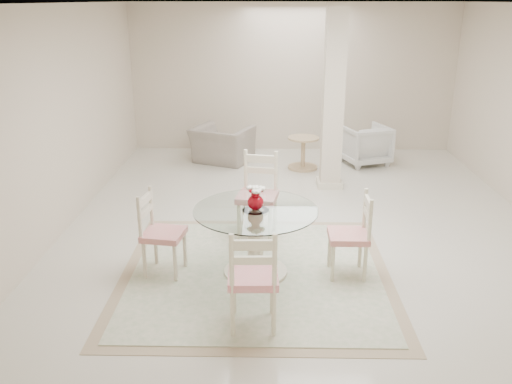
{
  "coord_description": "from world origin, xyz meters",
  "views": [
    {
      "loc": [
        -0.48,
        -6.68,
        2.74
      ],
      "look_at": [
        -0.59,
        -1.38,
        0.85
      ],
      "focal_mm": 38.0,
      "sensor_mm": 36.0,
      "label": 1
    }
  ],
  "objects_px": {
    "dining_chair_east": "(355,229)",
    "armchair_white": "(365,145)",
    "red_vase": "(256,198)",
    "side_table": "(303,154)",
    "dining_chair_north": "(259,189)",
    "dining_chair_south": "(253,272)",
    "dining_chair_west": "(157,227)",
    "column": "(333,99)",
    "recliner_taupe": "(222,145)",
    "dining_table": "(256,242)"
  },
  "relations": [
    {
      "from": "dining_chair_north",
      "to": "red_vase",
      "type": "bearing_deg",
      "value": -80.47
    },
    {
      "from": "dining_chair_east",
      "to": "side_table",
      "type": "relative_size",
      "value": 1.83
    },
    {
      "from": "red_vase",
      "to": "dining_chair_east",
      "type": "bearing_deg",
      "value": -0.13
    },
    {
      "from": "column",
      "to": "dining_chair_north",
      "type": "bearing_deg",
      "value": -119.91
    },
    {
      "from": "dining_table",
      "to": "side_table",
      "type": "height_order",
      "value": "dining_table"
    },
    {
      "from": "dining_chair_west",
      "to": "recliner_taupe",
      "type": "distance_m",
      "value": 4.2
    },
    {
      "from": "dining_chair_east",
      "to": "armchair_white",
      "type": "xyz_separation_m",
      "value": [
        0.81,
        4.12,
        -0.18
      ]
    },
    {
      "from": "column",
      "to": "dining_chair_north",
      "type": "relative_size",
      "value": 2.37
    },
    {
      "from": "dining_table",
      "to": "armchair_white",
      "type": "height_order",
      "value": "dining_table"
    },
    {
      "from": "red_vase",
      "to": "recliner_taupe",
      "type": "height_order",
      "value": "red_vase"
    },
    {
      "from": "column",
      "to": "red_vase",
      "type": "bearing_deg",
      "value": -110.62
    },
    {
      "from": "red_vase",
      "to": "side_table",
      "type": "relative_size",
      "value": 0.46
    },
    {
      "from": "armchair_white",
      "to": "dining_chair_west",
      "type": "bearing_deg",
      "value": 35.78
    },
    {
      "from": "dining_table",
      "to": "dining_chair_south",
      "type": "distance_m",
      "value": 1.04
    },
    {
      "from": "dining_chair_south",
      "to": "dining_chair_west",
      "type": "bearing_deg",
      "value": -47.04
    },
    {
      "from": "dining_chair_west",
      "to": "side_table",
      "type": "distance_m",
      "value": 4.18
    },
    {
      "from": "dining_chair_south",
      "to": "red_vase",
      "type": "bearing_deg",
      "value": -91.59
    },
    {
      "from": "red_vase",
      "to": "dining_chair_west",
      "type": "xyz_separation_m",
      "value": [
        -1.01,
        0.01,
        -0.33
      ]
    },
    {
      "from": "column",
      "to": "dining_chair_south",
      "type": "height_order",
      "value": "column"
    },
    {
      "from": "column",
      "to": "dining_chair_north",
      "type": "xyz_separation_m",
      "value": [
        -1.07,
        -1.86,
        -0.75
      ]
    },
    {
      "from": "recliner_taupe",
      "to": "armchair_white",
      "type": "relative_size",
      "value": 1.28
    },
    {
      "from": "side_table",
      "to": "dining_table",
      "type": "bearing_deg",
      "value": -100.86
    },
    {
      "from": "red_vase",
      "to": "recliner_taupe",
      "type": "distance_m",
      "value": 4.28
    },
    {
      "from": "dining_chair_south",
      "to": "armchair_white",
      "type": "height_order",
      "value": "dining_chair_south"
    },
    {
      "from": "side_table",
      "to": "dining_chair_west",
      "type": "bearing_deg",
      "value": -114.7
    },
    {
      "from": "dining_chair_east",
      "to": "dining_chair_south",
      "type": "height_order",
      "value": "dining_chair_south"
    },
    {
      "from": "dining_chair_east",
      "to": "dining_chair_north",
      "type": "bearing_deg",
      "value": -135.19
    },
    {
      "from": "dining_chair_west",
      "to": "side_table",
      "type": "bearing_deg",
      "value": -15.43
    },
    {
      "from": "red_vase",
      "to": "dining_chair_north",
      "type": "xyz_separation_m",
      "value": [
        0.01,
        1.02,
        -0.26
      ]
    },
    {
      "from": "recliner_taupe",
      "to": "column",
      "type": "bearing_deg",
      "value": 166.23
    },
    {
      "from": "dining_table",
      "to": "recliner_taupe",
      "type": "bearing_deg",
      "value": 99.15
    },
    {
      "from": "column",
      "to": "side_table",
      "type": "distance_m",
      "value": 1.48
    },
    {
      "from": "column",
      "to": "recliner_taupe",
      "type": "height_order",
      "value": "column"
    },
    {
      "from": "dining_chair_west",
      "to": "recliner_taupe",
      "type": "height_order",
      "value": "dining_chair_west"
    },
    {
      "from": "red_vase",
      "to": "armchair_white",
      "type": "relative_size",
      "value": 0.34
    },
    {
      "from": "red_vase",
      "to": "column",
      "type": "bearing_deg",
      "value": 69.38
    },
    {
      "from": "column",
      "to": "dining_chair_east",
      "type": "distance_m",
      "value": 3.0
    },
    {
      "from": "column",
      "to": "dining_chair_west",
      "type": "distance_m",
      "value": 3.65
    },
    {
      "from": "column",
      "to": "dining_chair_west",
      "type": "relative_size",
      "value": 2.7
    },
    {
      "from": "recliner_taupe",
      "to": "armchair_white",
      "type": "height_order",
      "value": "armchair_white"
    },
    {
      "from": "armchair_white",
      "to": "dining_chair_east",
      "type": "bearing_deg",
      "value": 59.3
    },
    {
      "from": "column",
      "to": "dining_table",
      "type": "xyz_separation_m",
      "value": [
        -1.09,
        -2.88,
        -0.98
      ]
    },
    {
      "from": "armchair_white",
      "to": "red_vase",
      "type": "bearing_deg",
      "value": 46.54
    },
    {
      "from": "dining_chair_east",
      "to": "dining_chair_north",
      "type": "height_order",
      "value": "dining_chair_north"
    },
    {
      "from": "dining_chair_east",
      "to": "recliner_taupe",
      "type": "distance_m",
      "value": 4.52
    },
    {
      "from": "dining_chair_north",
      "to": "dining_chair_south",
      "type": "xyz_separation_m",
      "value": [
        -0.02,
        -2.04,
        -0.04
      ]
    },
    {
      "from": "red_vase",
      "to": "dining_chair_north",
      "type": "distance_m",
      "value": 1.05
    },
    {
      "from": "dining_chair_north",
      "to": "armchair_white",
      "type": "height_order",
      "value": "dining_chair_north"
    },
    {
      "from": "dining_chair_south",
      "to": "side_table",
      "type": "distance_m",
      "value": 4.89
    },
    {
      "from": "column",
      "to": "armchair_white",
      "type": "distance_m",
      "value": 1.76
    }
  ]
}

